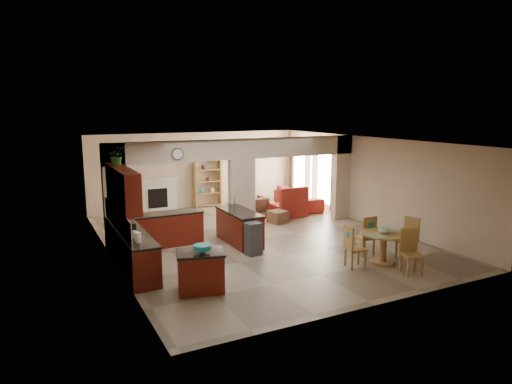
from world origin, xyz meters
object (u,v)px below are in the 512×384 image
dining_table (383,243)px  sofa (298,198)px  armchair (255,206)px  kitchen_island (201,271)px

dining_table → sofa: 6.50m
sofa → armchair: bearing=112.1°
sofa → dining_table: bearing=173.9°
kitchen_island → sofa: 8.46m
sofa → armchair: sofa is taller
dining_table → sofa: size_ratio=0.45×
dining_table → armchair: bearing=95.4°
kitchen_island → armchair: bearing=68.7°
sofa → armchair: size_ratio=3.33×
dining_table → kitchen_island: bearing=175.1°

